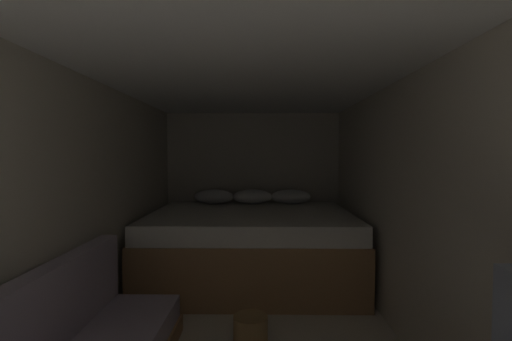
{
  "coord_description": "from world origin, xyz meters",
  "views": [
    {
      "loc": [
        0.11,
        -0.29,
        1.39
      ],
      "look_at": [
        0.07,
        2.71,
        1.27
      ],
      "focal_mm": 25.49,
      "sensor_mm": 36.0,
      "label": 1
    }
  ],
  "objects": [
    {
      "name": "bed",
      "position": [
        0.0,
        3.73,
        0.4
      ],
      "size": [
        2.2,
        1.76,
        0.95
      ],
      "color": "#9E7247",
      "rests_on": "ground"
    },
    {
      "name": "ceiling_slab",
      "position": [
        0.0,
        2.07,
        1.99
      ],
      "size": [
        2.42,
        5.13,
        0.05
      ],
      "primitive_type": "cube",
      "color": "white",
      "rests_on": "wall_left"
    },
    {
      "name": "wall_left",
      "position": [
        -1.19,
        2.07,
        0.98
      ],
      "size": [
        0.05,
        5.13,
        1.97
      ],
      "primitive_type": "cube",
      "color": "beige",
      "rests_on": "ground"
    },
    {
      "name": "wall_right",
      "position": [
        1.19,
        2.07,
        0.98
      ],
      "size": [
        0.05,
        5.13,
        1.97
      ],
      "primitive_type": "cube",
      "color": "beige",
      "rests_on": "ground"
    },
    {
      "name": "wall_back",
      "position": [
        0.0,
        4.66,
        0.98
      ],
      "size": [
        2.42,
        0.05,
        1.97
      ],
      "primitive_type": "cube",
      "color": "beige",
      "rests_on": "ground"
    },
    {
      "name": "wicker_basket",
      "position": [
        0.03,
        2.3,
        0.11
      ],
      "size": [
        0.25,
        0.25,
        0.22
      ],
      "color": "olive",
      "rests_on": "ground"
    }
  ]
}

